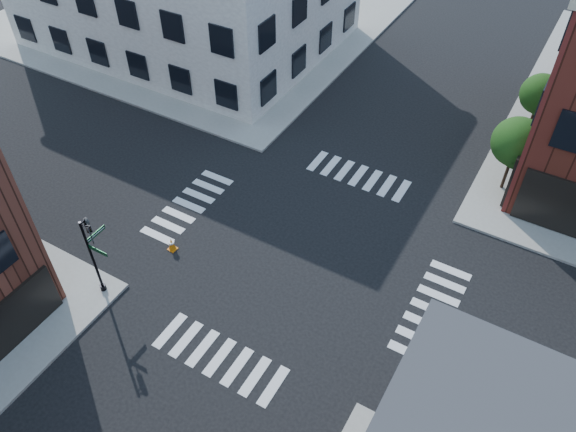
# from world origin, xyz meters

# --- Properties ---
(ground) EXTENTS (120.00, 120.00, 0.00)m
(ground) POSITION_xyz_m (0.00, 0.00, 0.00)
(ground) COLOR black
(ground) RESTS_ON ground
(sidewalk_nw) EXTENTS (30.00, 30.00, 0.15)m
(sidewalk_nw) POSITION_xyz_m (-21.00, 21.00, 0.07)
(sidewalk_nw) COLOR gray
(sidewalk_nw) RESTS_ON ground
(tree_near) EXTENTS (2.69, 2.69, 4.49)m
(tree_near) POSITION_xyz_m (7.56, 9.98, 3.16)
(tree_near) COLOR black
(tree_near) RESTS_ON ground
(tree_far) EXTENTS (2.43, 2.43, 4.07)m
(tree_far) POSITION_xyz_m (7.56, 15.98, 2.87)
(tree_far) COLOR black
(tree_far) RESTS_ON ground
(signal_pole) EXTENTS (1.29, 1.24, 4.60)m
(signal_pole) POSITION_xyz_m (-6.72, -6.68, 2.86)
(signal_pole) COLOR black
(signal_pole) RESTS_ON ground
(traffic_cone) EXTENTS (0.45, 0.45, 0.77)m
(traffic_cone) POSITION_xyz_m (-5.70, -3.04, 0.37)
(traffic_cone) COLOR orange
(traffic_cone) RESTS_ON ground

